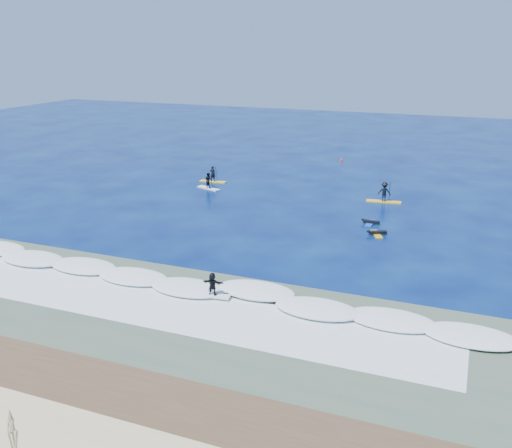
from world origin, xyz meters
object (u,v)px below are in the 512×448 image
at_px(sup_paddler_left, 213,176).
at_px(prone_paddler_far, 370,222).
at_px(sup_paddler_right, 384,193).
at_px(prone_paddler_near, 377,233).
at_px(sup_paddler_center, 208,182).
at_px(wave_surfer, 213,286).
at_px(marker_buoy, 341,160).

xyz_separation_m(sup_paddler_left, prone_paddler_far, (18.18, -8.21, -0.48)).
relative_size(sup_paddler_right, prone_paddler_near, 1.61).
bearing_deg(sup_paddler_left, sup_paddler_center, -76.95).
bearing_deg(sup_paddler_center, prone_paddler_far, 3.31).
bearing_deg(sup_paddler_right, wave_surfer, -109.98).
height_order(sup_paddler_left, wave_surfer, sup_paddler_left).
bearing_deg(prone_paddler_near, sup_paddler_center, 42.37).
bearing_deg(wave_surfer, prone_paddler_near, 58.26).
bearing_deg(prone_paddler_far, sup_paddler_left, 67.68).
relative_size(sup_paddler_left, sup_paddler_center, 1.03).
height_order(prone_paddler_near, wave_surfer, wave_surfer).
relative_size(wave_surfer, marker_buoy, 3.53).
xyz_separation_m(prone_paddler_near, wave_surfer, (-6.83, -14.88, 0.69)).
bearing_deg(wave_surfer, sup_paddler_left, 108.59).
bearing_deg(sup_paddler_center, sup_paddler_left, 127.70).
bearing_deg(marker_buoy, wave_surfer, -87.06).
height_order(prone_paddler_near, marker_buoy, marker_buoy).
bearing_deg(prone_paddler_near, marker_buoy, -4.84).
height_order(sup_paddler_center, sup_paddler_right, sup_paddler_right).
relative_size(prone_paddler_near, wave_surfer, 0.96).
height_order(sup_paddler_center, prone_paddler_near, sup_paddler_center).
bearing_deg(prone_paddler_near, prone_paddler_far, -3.11).
height_order(sup_paddler_right, wave_surfer, sup_paddler_right).
distance_m(sup_paddler_center, marker_buoy, 19.99).
bearing_deg(sup_paddler_right, sup_paddler_left, 169.46).
height_order(sup_paddler_left, marker_buoy, sup_paddler_left).
bearing_deg(sup_paddler_left, prone_paddler_near, -33.07).
height_order(sup_paddler_left, prone_paddler_far, sup_paddler_left).
distance_m(prone_paddler_far, wave_surfer, 18.38).
xyz_separation_m(prone_paddler_far, wave_surfer, (-5.86, -17.41, 0.69)).
xyz_separation_m(sup_paddler_center, marker_buoy, (9.42, 17.62, -0.45)).
height_order(wave_surfer, marker_buoy, wave_surfer).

